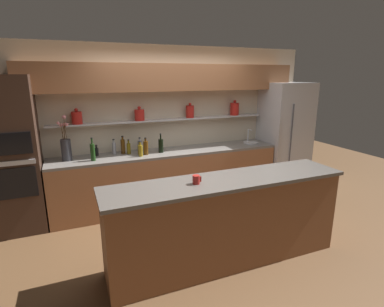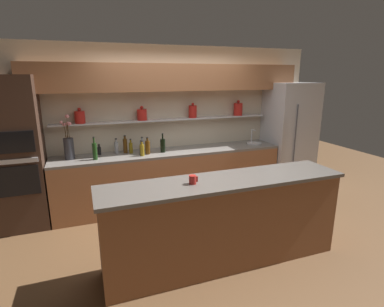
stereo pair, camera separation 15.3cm
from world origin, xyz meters
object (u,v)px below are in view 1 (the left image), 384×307
object	(u,v)px
oven_tower	(14,156)
sink_fixture	(250,142)
bottle_spirit_8	(140,146)
coffee_mug	(196,180)
bottle_wine_5	(161,146)
bottle_oil_9	(140,149)
bottle_spirit_1	(123,146)
bottle_oil_7	(129,148)
refrigerator	(284,136)
bottle_wine_3	(93,152)
flower_vase	(66,147)
bottle_sauce_0	(146,148)
bottle_spirit_4	(114,148)
bottle_spirit_6	(146,148)
bottle_oil_2	(141,150)
bottle_sauce_10	(97,151)

from	to	relation	value
oven_tower	sink_fixture	xyz separation A→B (m)	(3.76, 0.01, -0.12)
bottle_spirit_8	coffee_mug	world-z (taller)	bottle_spirit_8
bottle_wine_5	bottle_oil_9	xyz separation A→B (m)	(-0.34, 0.00, -0.03)
bottle_spirit_1	bottle_oil_7	bearing A→B (deg)	-33.92
sink_fixture	bottle_oil_9	bearing A→B (deg)	-179.19
refrigerator	bottle_spirit_8	distance (m)	2.73
bottle_wine_5	bottle_spirit_8	distance (m)	0.36
oven_tower	bottle_wine_3	bearing A→B (deg)	-5.72
flower_vase	coffee_mug	size ratio (longest dim) A/B	6.81
bottle_sauce_0	bottle_oil_9	size ratio (longest dim) A/B	0.75
sink_fixture	bottle_spirit_4	xyz separation A→B (m)	(-2.42, 0.16, 0.07)
bottle_sauce_0	bottle_wine_3	world-z (taller)	bottle_wine_3
bottle_wine_5	bottle_oil_7	distance (m)	0.51
flower_vase	bottle_spirit_6	bearing A→B (deg)	-6.00
bottle_oil_2	bottle_wine_5	bearing A→B (deg)	17.16
bottle_spirit_4	bottle_oil_9	bearing A→B (deg)	-26.98
oven_tower	bottle_sauce_10	size ratio (longest dim) A/B	12.70
coffee_mug	bottle_oil_9	bearing A→B (deg)	96.15
oven_tower	bottle_sauce_10	world-z (taller)	oven_tower
bottle_spirit_1	bottle_oil_9	distance (m)	0.28
sink_fixture	bottle_spirit_6	xyz separation A→B (m)	(-1.97, -0.07, 0.09)
refrigerator	bottle_oil_7	xyz separation A→B (m)	(-2.92, 0.12, 0.02)
bottle_spirit_1	bottle_spirit_6	bearing A→B (deg)	-32.13
flower_vase	coffee_mug	bearing A→B (deg)	-56.17
refrigerator	bottle_wine_3	world-z (taller)	refrigerator
bottle_oil_2	bottle_wine_5	distance (m)	0.37
sink_fixture	refrigerator	bearing A→B (deg)	-3.96
bottle_spirit_1	bottle_spirit_6	xyz separation A→B (m)	(0.32, -0.20, -0.01)
bottle_spirit_8	flower_vase	bearing A→B (deg)	-173.68
coffee_mug	refrigerator	bearing A→B (deg)	34.46
bottle_wine_5	bottle_sauce_10	size ratio (longest dim) A/B	1.83
bottle_spirit_6	coffee_mug	size ratio (longest dim) A/B	2.82
bottle_oil_7	bottle_sauce_10	distance (m)	0.49
flower_vase	bottle_oil_7	bearing A→B (deg)	1.65
bottle_sauce_0	bottle_oil_9	bearing A→B (deg)	-147.36
bottle_sauce_0	bottle_sauce_10	xyz separation A→B (m)	(-0.76, 0.11, 0.00)
oven_tower	bottle_wine_5	distance (m)	2.05
bottle_wine_5	sink_fixture	bearing A→B (deg)	1.08
flower_vase	bottle_sauce_0	size ratio (longest dim) A/B	4.03
bottle_wine_3	bottle_oil_9	xyz separation A→B (m)	(0.71, 0.08, -0.05)
bottle_sauce_0	bottle_spirit_6	distance (m)	0.14
refrigerator	coffee_mug	xyz separation A→B (m)	(-2.58, -1.77, 0.07)
bottle_wine_5	coffee_mug	distance (m)	1.79
bottle_sauce_0	refrigerator	bearing A→B (deg)	-2.18
coffee_mug	bottle_spirit_1	bearing A→B (deg)	102.32
bottle_spirit_8	bottle_oil_9	world-z (taller)	bottle_spirit_8
flower_vase	bottle_spirit_1	bearing A→B (deg)	5.50
bottle_oil_9	coffee_mug	world-z (taller)	bottle_oil_9
flower_vase	bottle_wine_5	xyz separation A→B (m)	(1.40, -0.08, -0.08)
bottle_spirit_6	coffee_mug	world-z (taller)	bottle_spirit_6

